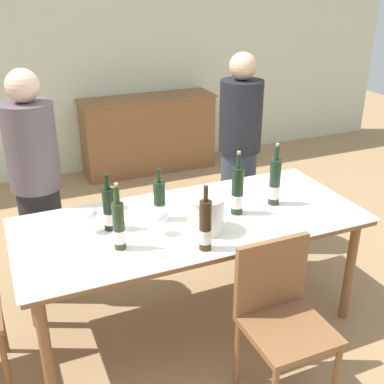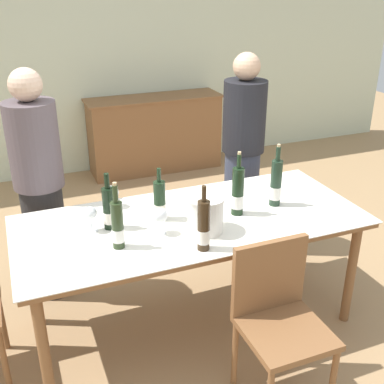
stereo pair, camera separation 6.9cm
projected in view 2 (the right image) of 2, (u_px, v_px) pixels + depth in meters
ground_plane at (192, 320)px, 3.21m from camera, size 12.00×12.00×0.00m
back_wall at (89, 47)px, 5.19m from camera, size 8.00×0.10×2.80m
sideboard_cabinet at (155, 134)px, 5.56m from camera, size 1.54×0.46×0.86m
dining_table at (192, 229)px, 2.92m from camera, size 2.09×0.91×0.76m
ice_bucket at (205, 213)px, 2.72m from camera, size 0.22×0.22×0.21m
wine_bottle_0 at (160, 202)px, 2.85m from camera, size 0.07×0.07×0.33m
wine_bottle_1 at (238, 193)px, 2.91m from camera, size 0.07×0.07×0.40m
wine_bottle_2 at (109, 209)px, 2.75m from camera, size 0.07×0.07×0.34m
wine_bottle_3 at (276, 184)px, 3.02m from camera, size 0.07×0.07×0.41m
wine_bottle_4 at (118, 225)px, 2.55m from camera, size 0.07×0.07×0.38m
wine_bottle_5 at (204, 227)px, 2.53m from camera, size 0.07×0.07×0.37m
wine_glass_0 at (90, 214)px, 2.72m from camera, size 0.08×0.08×0.15m
wine_glass_1 at (112, 193)px, 3.02m from camera, size 0.09×0.09×0.14m
wine_glass_2 at (160, 216)px, 2.69m from camera, size 0.09×0.09×0.16m
chair_near_front at (278, 313)px, 2.49m from camera, size 0.42×0.42×0.88m
person_host at (40, 189)px, 3.20m from camera, size 0.33×0.33×1.60m
person_guest_left at (243, 156)px, 3.80m from camera, size 0.33×0.33×1.60m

